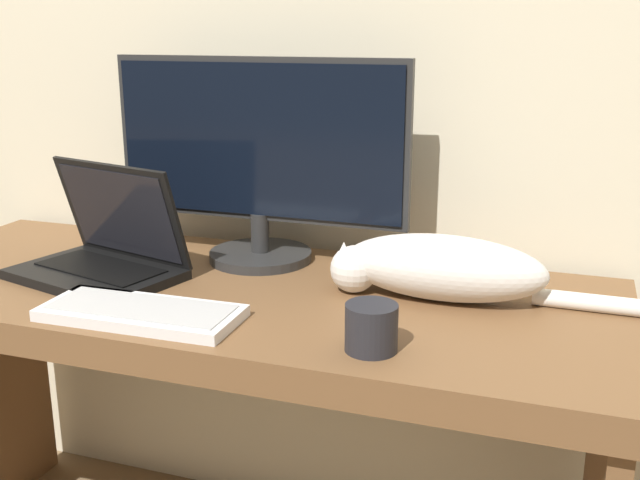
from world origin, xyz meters
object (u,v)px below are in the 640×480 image
object	(u,v)px
monitor	(259,158)
external_keyboard	(141,313)
coffee_mug	(371,328)
laptop	(104,254)
cat	(439,267)

from	to	relation	value
monitor	external_keyboard	world-z (taller)	monitor
external_keyboard	coffee_mug	bearing A→B (deg)	-0.90
laptop	coffee_mug	world-z (taller)	laptop
laptop	coffee_mug	size ratio (longest dim) A/B	4.42
cat	monitor	bearing A→B (deg)	164.79
external_keyboard	monitor	bearing A→B (deg)	79.73
monitor	external_keyboard	xyz separation A→B (m)	(-0.06, -0.39, -0.22)
monitor	laptop	xyz separation A→B (m)	(-0.26, -0.21, -0.18)
external_keyboard	coffee_mug	xyz separation A→B (m)	(0.42, 0.00, 0.03)
monitor	coffee_mug	world-z (taller)	monitor
monitor	laptop	bearing A→B (deg)	-141.45
laptop	external_keyboard	world-z (taller)	laptop
cat	coffee_mug	bearing A→B (deg)	-101.62
coffee_mug	laptop	bearing A→B (deg)	163.83
monitor	cat	world-z (taller)	monitor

